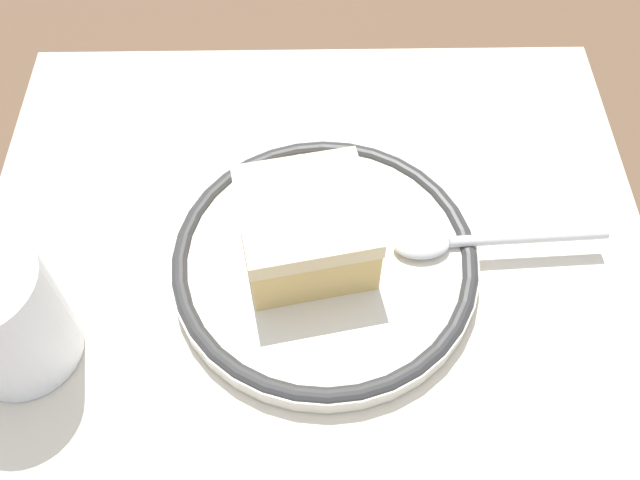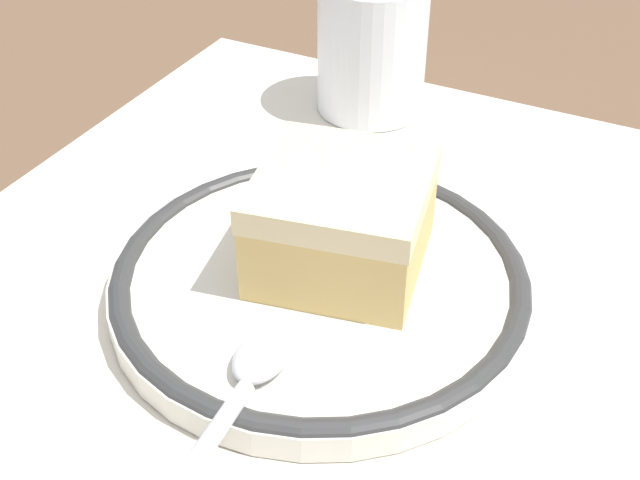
% 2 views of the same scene
% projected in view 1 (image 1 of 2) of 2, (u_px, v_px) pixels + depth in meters
% --- Properties ---
extents(ground_plane, '(2.40, 2.40, 0.00)m').
position_uv_depth(ground_plane, '(310.00, 262.00, 0.47)').
color(ground_plane, brown).
extents(placemat, '(0.46, 0.42, 0.00)m').
position_uv_depth(placemat, '(310.00, 262.00, 0.47)').
color(placemat, beige).
rests_on(placemat, ground_plane).
extents(plate, '(0.20, 0.20, 0.02)m').
position_uv_depth(plate, '(320.00, 261.00, 0.46)').
color(plate, silver).
rests_on(plate, placemat).
extents(cake_slice, '(0.09, 0.09, 0.05)m').
position_uv_depth(cake_slice, '(301.00, 223.00, 0.44)').
color(cake_slice, '#DBB76B').
rests_on(cake_slice, plate).
extents(spoon, '(0.14, 0.02, 0.01)m').
position_uv_depth(spoon, '(460.00, 240.00, 0.46)').
color(spoon, silver).
rests_on(spoon, plate).
extents(cup, '(0.07, 0.07, 0.09)m').
position_uv_depth(cup, '(0.00, 322.00, 0.40)').
color(cup, white).
rests_on(cup, placemat).
extents(napkin, '(0.16, 0.14, 0.00)m').
position_uv_depth(napkin, '(156.00, 116.00, 0.54)').
color(napkin, white).
rests_on(napkin, placemat).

